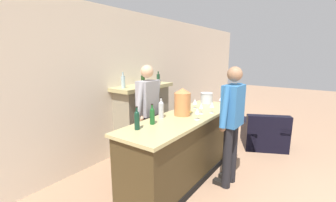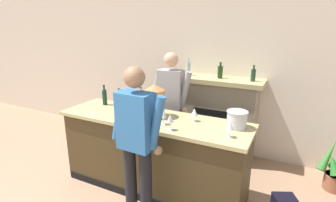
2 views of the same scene
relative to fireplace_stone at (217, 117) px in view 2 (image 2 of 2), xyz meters
name	(u,v)px [view 2 (image 2 of 2)]	position (x,y,z in m)	size (l,w,h in m)	color
wall_back_panel	(190,70)	(-0.62, 0.26, 0.70)	(12.00, 0.07, 2.75)	beige
bar_counter	(153,153)	(-0.48, -1.29, -0.17)	(2.48, 0.74, 1.01)	#3E301A
fireplace_stone	(217,117)	(0.00, 0.00, 0.00)	(1.37, 0.52, 1.62)	gray
person_customer	(137,143)	(-0.29, -1.94, 0.30)	(0.66, 0.31, 1.77)	black
person_bartender	(171,105)	(-0.56, -0.61, 0.30)	(0.66, 0.31, 1.76)	black
copper_dispenser	(155,100)	(-0.48, -1.23, 0.55)	(0.26, 0.29, 0.42)	#CB7B45
ice_bucket_steel	(237,119)	(0.54, -1.15, 0.43)	(0.24, 0.24, 0.20)	silver
wine_bottle_burgundy_dark	(105,96)	(-1.38, -1.13, 0.47)	(0.07, 0.07, 0.30)	#123424
wine_bottle_merlot_tall	(119,99)	(-1.10, -1.14, 0.46)	(0.07, 0.07, 0.28)	#195322
wine_bottle_rose_blush	(141,99)	(-0.80, -1.06, 0.47)	(0.08, 0.08, 0.31)	#AAABB1
wine_glass_front_left	(135,113)	(-0.57, -1.54, 0.45)	(0.07, 0.07, 0.17)	silver
wine_glass_near_bucket	(170,119)	(-0.10, -1.55, 0.46)	(0.08, 0.08, 0.19)	silver
wine_glass_front_right	(194,112)	(0.04, -1.17, 0.45)	(0.08, 0.08, 0.16)	silver
wine_glass_back_row	(230,127)	(0.54, -1.44, 0.45)	(0.08, 0.08, 0.16)	silver
wine_glass_mid_counter	(164,114)	(-0.25, -1.43, 0.46)	(0.07, 0.07, 0.18)	silver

